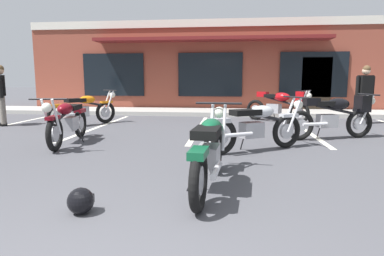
{
  "coord_description": "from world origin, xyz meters",
  "views": [
    {
      "loc": [
        0.82,
        -1.35,
        1.32
      ],
      "look_at": [
        0.23,
        3.7,
        0.55
      ],
      "focal_mm": 31.0,
      "sensor_mm": 36.0,
      "label": 1
    }
  ],
  "objects_px": {
    "motorcycle_orange_scrambler": "(280,105)",
    "motorcycle_black_cruiser": "(84,109)",
    "motorcycle_foreground_classic": "(210,150)",
    "helmet_on_pavement": "(81,201)",
    "motorcycle_red_sportbike": "(257,126)",
    "motorcycle_silver_naked": "(68,121)",
    "person_by_back_row": "(365,91)",
    "person_in_shorts_foreground": "(1,92)",
    "motorcycle_blue_standard": "(336,115)"
  },
  "relations": [
    {
      "from": "motorcycle_foreground_classic",
      "to": "person_in_shorts_foreground",
      "type": "xyz_separation_m",
      "value": [
        -6.04,
        4.62,
        0.49
      ]
    },
    {
      "from": "motorcycle_red_sportbike",
      "to": "person_by_back_row",
      "type": "height_order",
      "value": "person_by_back_row"
    },
    {
      "from": "motorcycle_silver_naked",
      "to": "person_in_shorts_foreground",
      "type": "xyz_separation_m",
      "value": [
        -3.05,
        2.25,
        0.49
      ]
    },
    {
      "from": "motorcycle_blue_standard",
      "to": "person_by_back_row",
      "type": "xyz_separation_m",
      "value": [
        1.53,
        2.55,
        0.42
      ]
    },
    {
      "from": "person_in_shorts_foreground",
      "to": "motorcycle_foreground_classic",
      "type": "bearing_deg",
      "value": -37.39
    },
    {
      "from": "motorcycle_silver_naked",
      "to": "motorcycle_orange_scrambler",
      "type": "height_order",
      "value": "same"
    },
    {
      "from": "motorcycle_black_cruiser",
      "to": "motorcycle_blue_standard",
      "type": "xyz_separation_m",
      "value": [
        6.33,
        -1.34,
        0.07
      ]
    },
    {
      "from": "motorcycle_orange_scrambler",
      "to": "motorcycle_black_cruiser",
      "type": "bearing_deg",
      "value": -165.68
    },
    {
      "from": "helmet_on_pavement",
      "to": "motorcycle_red_sportbike",
      "type": "bearing_deg",
      "value": 57.97
    },
    {
      "from": "motorcycle_red_sportbike",
      "to": "motorcycle_black_cruiser",
      "type": "distance_m",
      "value": 5.33
    },
    {
      "from": "person_by_back_row",
      "to": "helmet_on_pavement",
      "type": "distance_m",
      "value": 8.83
    },
    {
      "from": "motorcycle_black_cruiser",
      "to": "motorcycle_blue_standard",
      "type": "distance_m",
      "value": 6.47
    },
    {
      "from": "person_in_shorts_foreground",
      "to": "helmet_on_pavement",
      "type": "height_order",
      "value": "person_in_shorts_foreground"
    },
    {
      "from": "motorcycle_foreground_classic",
      "to": "motorcycle_red_sportbike",
      "type": "xyz_separation_m",
      "value": [
        0.71,
        2.13,
        0.0
      ]
    },
    {
      "from": "person_in_shorts_foreground",
      "to": "motorcycle_blue_standard",
      "type": "bearing_deg",
      "value": -6.88
    },
    {
      "from": "motorcycle_orange_scrambler",
      "to": "helmet_on_pavement",
      "type": "xyz_separation_m",
      "value": [
        -2.92,
        -7.27,
        -0.4
      ]
    },
    {
      "from": "person_by_back_row",
      "to": "motorcycle_silver_naked",
      "type": "bearing_deg",
      "value": -151.82
    },
    {
      "from": "person_in_shorts_foreground",
      "to": "person_by_back_row",
      "type": "height_order",
      "value": "same"
    },
    {
      "from": "motorcycle_red_sportbike",
      "to": "motorcycle_blue_standard",
      "type": "distance_m",
      "value": 2.31
    },
    {
      "from": "motorcycle_foreground_classic",
      "to": "motorcycle_blue_standard",
      "type": "distance_m",
      "value": 4.37
    },
    {
      "from": "motorcycle_black_cruiser",
      "to": "person_in_shorts_foreground",
      "type": "xyz_separation_m",
      "value": [
        -2.22,
        -0.31,
        0.49
      ]
    },
    {
      "from": "motorcycle_black_cruiser",
      "to": "person_by_back_row",
      "type": "xyz_separation_m",
      "value": [
        7.86,
        1.21,
        0.49
      ]
    },
    {
      "from": "motorcycle_foreground_classic",
      "to": "motorcycle_red_sportbike",
      "type": "relative_size",
      "value": 1.13
    },
    {
      "from": "motorcycle_red_sportbike",
      "to": "helmet_on_pavement",
      "type": "bearing_deg",
      "value": -122.03
    },
    {
      "from": "motorcycle_silver_naked",
      "to": "motorcycle_orange_scrambler",
      "type": "bearing_deg",
      "value": 40.15
    },
    {
      "from": "motorcycle_red_sportbike",
      "to": "helmet_on_pavement",
      "type": "relative_size",
      "value": 7.17
    },
    {
      "from": "motorcycle_foreground_classic",
      "to": "helmet_on_pavement",
      "type": "height_order",
      "value": "motorcycle_foreground_classic"
    },
    {
      "from": "person_in_shorts_foreground",
      "to": "helmet_on_pavement",
      "type": "distance_m",
      "value": 7.4
    },
    {
      "from": "motorcycle_red_sportbike",
      "to": "motorcycle_orange_scrambler",
      "type": "bearing_deg",
      "value": 76.53
    },
    {
      "from": "motorcycle_silver_naked",
      "to": "person_by_back_row",
      "type": "xyz_separation_m",
      "value": [
        7.03,
        3.77,
        0.49
      ]
    },
    {
      "from": "motorcycle_black_cruiser",
      "to": "motorcycle_silver_naked",
      "type": "relative_size",
      "value": 0.86
    },
    {
      "from": "motorcycle_blue_standard",
      "to": "person_in_shorts_foreground",
      "type": "bearing_deg",
      "value": 173.12
    },
    {
      "from": "motorcycle_foreground_classic",
      "to": "helmet_on_pavement",
      "type": "bearing_deg",
      "value": -142.4
    },
    {
      "from": "helmet_on_pavement",
      "to": "person_by_back_row",
      "type": "bearing_deg",
      "value": 53.43
    },
    {
      "from": "motorcycle_foreground_classic",
      "to": "motorcycle_blue_standard",
      "type": "height_order",
      "value": "same"
    },
    {
      "from": "motorcycle_foreground_classic",
      "to": "helmet_on_pavement",
      "type": "relative_size",
      "value": 8.11
    },
    {
      "from": "motorcycle_blue_standard",
      "to": "motorcycle_orange_scrambler",
      "type": "bearing_deg",
      "value": 105.94
    },
    {
      "from": "motorcycle_silver_naked",
      "to": "helmet_on_pavement",
      "type": "relative_size",
      "value": 8.1
    },
    {
      "from": "motorcycle_foreground_classic",
      "to": "person_by_back_row",
      "type": "relative_size",
      "value": 1.26
    },
    {
      "from": "motorcycle_red_sportbike",
      "to": "person_in_shorts_foreground",
      "type": "distance_m",
      "value": 7.21
    },
    {
      "from": "motorcycle_silver_naked",
      "to": "motorcycle_blue_standard",
      "type": "relative_size",
      "value": 1.03
    },
    {
      "from": "motorcycle_silver_naked",
      "to": "helmet_on_pavement",
      "type": "distance_m",
      "value": 3.76
    },
    {
      "from": "motorcycle_orange_scrambler",
      "to": "helmet_on_pavement",
      "type": "height_order",
      "value": "motorcycle_orange_scrambler"
    },
    {
      "from": "motorcycle_red_sportbike",
      "to": "motorcycle_silver_naked",
      "type": "xyz_separation_m",
      "value": [
        -3.7,
        0.24,
        0.0
      ]
    },
    {
      "from": "motorcycle_orange_scrambler",
      "to": "person_in_shorts_foreground",
      "type": "bearing_deg",
      "value": -167.48
    },
    {
      "from": "motorcycle_silver_naked",
      "to": "person_by_back_row",
      "type": "relative_size",
      "value": 1.26
    },
    {
      "from": "motorcycle_orange_scrambler",
      "to": "person_in_shorts_foreground",
      "type": "height_order",
      "value": "person_in_shorts_foreground"
    },
    {
      "from": "motorcycle_red_sportbike",
      "to": "motorcycle_blue_standard",
      "type": "bearing_deg",
      "value": 39.07
    },
    {
      "from": "motorcycle_red_sportbike",
      "to": "motorcycle_blue_standard",
      "type": "height_order",
      "value": "same"
    },
    {
      "from": "motorcycle_foreground_classic",
      "to": "motorcycle_orange_scrambler",
      "type": "distance_m",
      "value": 6.57
    }
  ]
}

